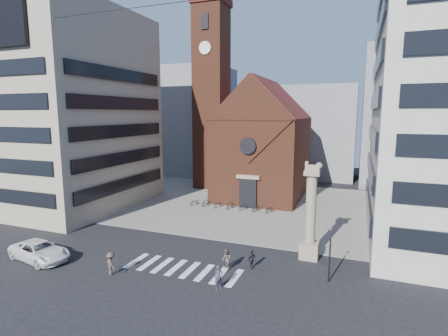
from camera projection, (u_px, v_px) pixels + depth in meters
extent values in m
plane|color=black|center=(193.00, 254.00, 31.87)|extent=(120.00, 120.00, 0.00)
cube|color=gray|center=(252.00, 204.00, 49.38)|extent=(46.00, 30.00, 0.05)
cube|color=brown|center=(264.00, 157.00, 53.98)|extent=(12.00, 16.00, 12.00)
cube|color=#59221C|center=(265.00, 118.00, 53.42)|extent=(12.00, 15.40, 12.00)
cube|color=brown|center=(249.00, 119.00, 45.72)|extent=(11.76, 0.50, 11.76)
cylinder|color=black|center=(248.00, 146.00, 45.85)|extent=(2.20, 0.30, 2.20)
cube|color=black|center=(248.00, 194.00, 47.09)|extent=(2.40, 0.30, 4.00)
cube|color=tan|center=(248.00, 177.00, 46.69)|extent=(3.20, 0.40, 0.50)
cube|color=brown|center=(212.00, 100.00, 58.90)|extent=(5.00, 5.00, 30.00)
cube|color=#59221C|center=(211.00, 2.00, 56.48)|extent=(5.50, 5.50, 1.20)
cylinder|color=white|center=(205.00, 48.00, 55.26)|extent=(2.00, 0.20, 2.00)
cube|color=black|center=(205.00, 21.00, 54.64)|extent=(1.20, 0.20, 2.40)
cube|color=tan|center=(66.00, 111.00, 47.60)|extent=(18.00, 20.00, 26.00)
cube|color=gray|center=(191.00, 122.00, 74.14)|extent=(16.00, 14.00, 22.00)
cube|color=gray|center=(319.00, 132.00, 69.81)|extent=(14.00, 12.00, 18.00)
cube|color=gray|center=(412.00, 118.00, 60.89)|extent=(16.00, 14.00, 24.00)
cube|color=tan|center=(309.00, 250.00, 30.97)|extent=(1.60, 1.60, 1.50)
cylinder|color=tan|center=(311.00, 209.00, 30.38)|extent=(0.90, 0.90, 6.00)
cube|color=tan|center=(312.00, 173.00, 29.89)|extent=(1.30, 1.30, 0.40)
cube|color=tan|center=(312.00, 168.00, 29.82)|extent=(1.20, 0.50, 0.55)
sphere|color=tan|center=(319.00, 166.00, 29.59)|extent=(0.56, 0.56, 0.56)
cube|color=tan|center=(307.00, 163.00, 29.94)|extent=(0.25, 0.15, 0.35)
cylinder|color=black|center=(330.00, 260.00, 26.41)|extent=(0.12, 0.12, 3.50)
imported|color=black|center=(331.00, 233.00, 26.08)|extent=(0.13, 0.16, 0.80)
imported|color=white|center=(40.00, 251.00, 30.54)|extent=(6.29, 3.68, 1.64)
imported|color=#393347|center=(219.00, 277.00, 25.54)|extent=(0.75, 0.75, 1.76)
imported|color=#584F46|center=(226.00, 260.00, 28.58)|extent=(1.08, 1.10, 1.79)
imported|color=#222329|center=(252.00, 259.00, 28.84)|extent=(0.73, 1.03, 1.63)
imported|color=#47382F|center=(111.00, 264.00, 27.66)|extent=(1.40, 1.20, 1.87)
imported|color=black|center=(195.00, 202.00, 48.68)|extent=(1.20, 1.84, 0.91)
imported|color=black|center=(206.00, 203.00, 48.04)|extent=(1.06, 1.74, 1.01)
imported|color=black|center=(218.00, 204.00, 47.42)|extent=(1.20, 1.84, 0.91)
imported|color=black|center=(230.00, 205.00, 46.77)|extent=(1.06, 1.74, 1.01)
imported|color=black|center=(243.00, 207.00, 46.15)|extent=(1.20, 1.84, 0.91)
imported|color=black|center=(256.00, 208.00, 45.51)|extent=(1.06, 1.74, 1.01)
imported|color=black|center=(269.00, 209.00, 44.89)|extent=(1.20, 1.84, 0.91)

